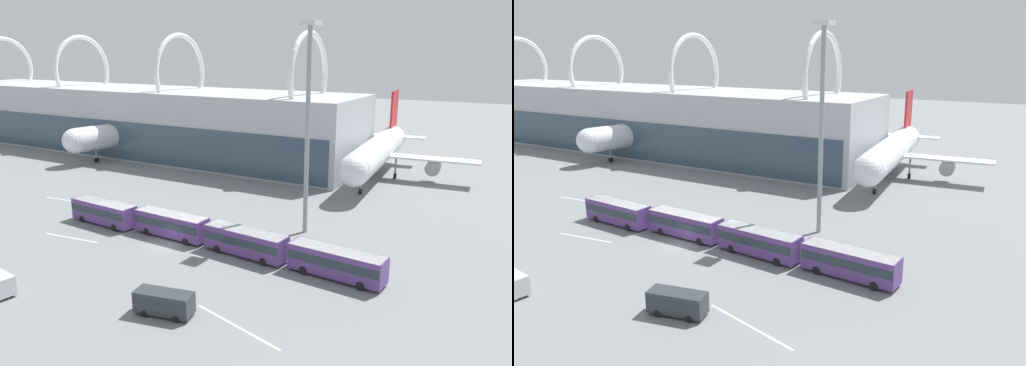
# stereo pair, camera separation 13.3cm
# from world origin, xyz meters

# --- Properties ---
(ground_plane) EXTENTS (440.00, 440.00, 0.00)m
(ground_plane) POSITION_xyz_m (0.00, 0.00, 0.00)
(ground_plane) COLOR slate
(terminal_building) EXTENTS (118.29, 23.20, 28.67)m
(terminal_building) POSITION_xyz_m (-49.65, 47.15, 8.25)
(terminal_building) COLOR #B2B7BC
(terminal_building) RESTS_ON ground_plane
(airliner_at_gate_near) EXTENTS (33.43, 35.62, 15.75)m
(airliner_at_gate_near) POSITION_xyz_m (-44.06, 42.16, 5.65)
(airliner_at_gate_near) COLOR silver
(airliner_at_gate_near) RESTS_ON ground_plane
(airliner_at_gate_far) EXTENTS (37.96, 42.24, 16.20)m
(airliner_at_gate_far) POSITION_xyz_m (13.27, 49.27, 5.52)
(airliner_at_gate_far) COLOR silver
(airliner_at_gate_far) RESTS_ON ground_plane
(shuttle_bus_0) EXTENTS (11.33, 3.44, 3.36)m
(shuttle_bus_0) POSITION_xyz_m (-13.25, 2.33, 1.97)
(shuttle_bus_0) COLOR #56387A
(shuttle_bus_0) RESTS_ON ground_plane
(shuttle_bus_1) EXTENTS (11.28, 3.20, 3.36)m
(shuttle_bus_1) POSITION_xyz_m (-1.25, 3.00, 1.97)
(shuttle_bus_1) COLOR #56387A
(shuttle_bus_1) RESTS_ON ground_plane
(shuttle_bus_2) EXTENTS (11.37, 3.67, 3.36)m
(shuttle_bus_2) POSITION_xyz_m (10.75, 2.50, 1.97)
(shuttle_bus_2) COLOR #56387A
(shuttle_bus_2) RESTS_ON ground_plane
(shuttle_bus_3) EXTENTS (11.36, 3.62, 3.36)m
(shuttle_bus_3) POSITION_xyz_m (22.75, 2.11, 1.97)
(shuttle_bus_3) COLOR #56387A
(shuttle_bus_3) RESTS_ON ground_plane
(service_van_foreground) EXTENTS (6.01, 3.21, 2.40)m
(service_van_foreground) POSITION_xyz_m (11.35, -13.69, 1.41)
(service_van_foreground) COLOR #2D3338
(service_van_foreground) RESTS_ON ground_plane
(floodlight_mast) EXTENTS (2.28, 2.28, 28.30)m
(floodlight_mast) POSITION_xyz_m (13.67, 13.83, 16.92)
(floodlight_mast) COLOR gray
(floodlight_mast) RESTS_ON ground_plane
(lane_stripe_0) EXTENTS (9.65, 1.41, 0.01)m
(lane_stripe_0) POSITION_xyz_m (-27.67, 7.86, 0.00)
(lane_stripe_0) COLOR silver
(lane_stripe_0) RESTS_ON ground_plane
(lane_stripe_2) EXTENTS (10.73, 3.14, 0.01)m
(lane_stripe_2) POSITION_xyz_m (18.41, -12.00, 0.00)
(lane_stripe_2) COLOR silver
(lane_stripe_2) RESTS_ON ground_plane
(lane_stripe_3) EXTENTS (8.91, 1.32, 0.01)m
(lane_stripe_3) POSITION_xyz_m (-13.02, -4.06, 0.00)
(lane_stripe_3) COLOR silver
(lane_stripe_3) RESTS_ON ground_plane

